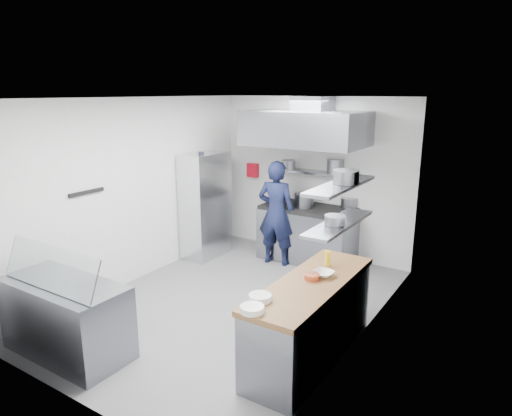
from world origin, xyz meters
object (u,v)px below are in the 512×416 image
Objects in this scene: chef at (276,213)px; display_case at (67,318)px; wire_rack at (206,205)px; gas_range at (307,235)px.

chef reaches higher than display_case.
chef is at bearing 14.88° from wire_rack.
gas_range is 1.07× the size of display_case.
wire_rack is (-1.63, -0.76, 0.48)m from gas_range.
gas_range is 0.72m from chef.
display_case is at bearing -78.51° from wire_rack.
gas_range is at bearing -140.52° from chef.
display_case is at bearing -103.06° from gas_range.
chef is 0.96× the size of wire_rack.
gas_range reaches higher than display_case.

